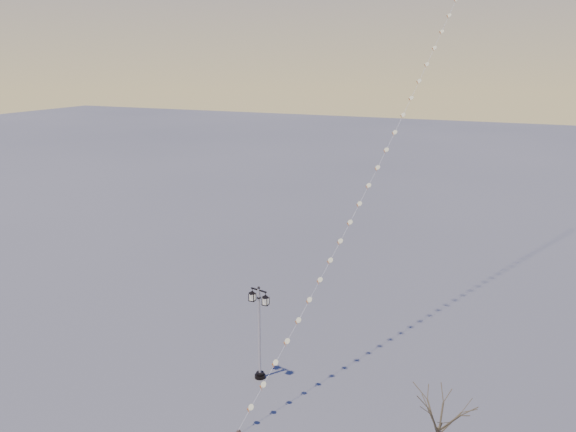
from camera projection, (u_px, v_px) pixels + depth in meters
The scene contains 4 objects.
ground at pixel (263, 426), 27.48m from camera, with size 300.00×300.00×0.00m, color #595A5B.
street_lamp at pixel (259, 328), 30.82m from camera, with size 1.38×0.69×5.54m.
bare_tree at pixel (440, 416), 23.92m from camera, with size 2.30×2.30×3.82m.
kite_train at pixel (429, 33), 34.96m from camera, with size 10.18×34.65×37.99m.
Camera 1 is at (10.56, -21.23, 17.34)m, focal length 34.97 mm.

